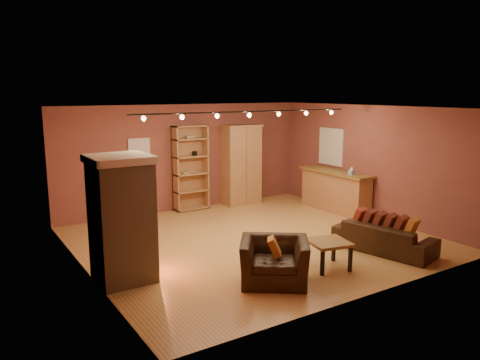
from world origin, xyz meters
TOP-DOWN VIEW (x-y plane):
  - floor at (0.00, 0.00)m, footprint 7.00×7.00m
  - ceiling at (0.00, 0.00)m, footprint 7.00×7.00m
  - back_wall at (0.00, 3.25)m, footprint 7.00×0.02m
  - left_wall at (-3.50, 0.00)m, footprint 0.02×6.50m
  - right_wall at (3.50, 0.00)m, footprint 0.02×6.50m
  - fireplace at (-3.04, -0.60)m, footprint 1.01×0.98m
  - back_window at (-1.30, 3.23)m, footprint 0.56×0.04m
  - bookcase at (0.05, 3.13)m, footprint 0.93×0.36m
  - armoire at (1.56, 2.97)m, footprint 1.10×0.63m
  - bar_counter at (3.20, 0.90)m, footprint 0.60×2.25m
  - tissue_box at (3.15, 0.30)m, footprint 0.13×0.13m
  - right_window at (3.47, 1.40)m, footprint 0.05×0.90m
  - loveseat at (1.76, -1.98)m, footprint 1.01×2.04m
  - armchair at (-0.97, -2.03)m, footprint 1.32×1.24m
  - coffee_table at (0.22, -2.05)m, footprint 0.80×0.80m
  - track_rail at (0.00, 0.20)m, footprint 5.20×0.09m

SIDE VIEW (x-z plane):
  - floor at x=0.00m, z-range 0.00..0.00m
  - loveseat at x=1.76m, z-range 0.00..0.80m
  - coffee_table at x=0.22m, z-range 0.18..0.69m
  - armchair at x=-0.97m, z-range 0.00..0.97m
  - bar_counter at x=3.20m, z-range 0.01..1.08m
  - fireplace at x=-3.04m, z-range 0.00..2.12m
  - armoire at x=1.56m, z-range 0.00..2.23m
  - bookcase at x=0.05m, z-range 0.02..2.28m
  - tissue_box at x=3.15m, z-range 1.05..1.28m
  - back_wall at x=0.00m, z-range 0.00..2.80m
  - left_wall at x=-3.50m, z-range 0.00..2.80m
  - right_wall at x=3.50m, z-range 0.00..2.80m
  - back_window at x=-1.30m, z-range 1.12..1.98m
  - right_window at x=3.47m, z-range 1.15..2.15m
  - track_rail at x=0.00m, z-range 2.62..2.75m
  - ceiling at x=0.00m, z-range 2.80..2.80m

